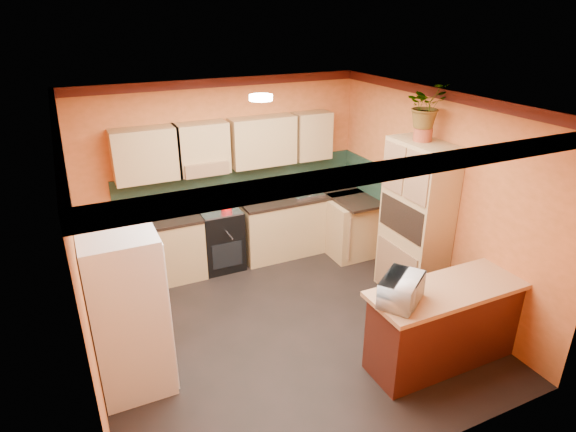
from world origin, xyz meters
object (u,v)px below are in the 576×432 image
Objects in this scene: stove at (220,238)px; base_cabinets_back at (260,232)px; microwave at (401,290)px; fridge at (128,314)px; pantry at (416,222)px; breakfast_bar at (449,325)px.

base_cabinets_back is at bearing 0.00° from stove.
microwave is at bearing -85.45° from base_cabinets_back.
stove is at bearing -180.00° from base_cabinets_back.
fridge is 3.61m from pantry.
breakfast_bar is (1.57, -3.04, -0.02)m from stove.
pantry is 1.17× the size of breakfast_bar.
base_cabinets_back is 0.63m from stove.
fridge is at bearing 121.20° from microwave.
stove is 0.51× the size of breakfast_bar.
stove is at bearing 70.56° from microwave.
stove is at bearing 52.19° from fridge.
breakfast_bar is at bearing -18.56° from fridge.
base_cabinets_back is 4.01× the size of stove.
base_cabinets_back is 3.12m from microwave.
breakfast_bar is (-0.48, -1.25, -0.61)m from pantry.
pantry is at bearing 69.06° from breakfast_bar.
base_cabinets_back is at bearing 42.56° from fridge.
base_cabinets_back is 2.15× the size of fridge.
microwave is at bearing -133.46° from pantry.
breakfast_bar is at bearing -110.94° from pantry.
microwave reaches higher than breakfast_bar.
pantry is at bearing 3.21° from fridge.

